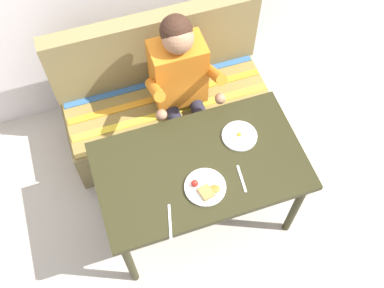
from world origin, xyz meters
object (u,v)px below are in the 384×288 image
Objects in this scene: couch at (165,103)px; plate_eggs at (239,136)px; plate_breakfast at (205,188)px; fork at (242,179)px; person at (182,82)px; knife at (170,222)px; table at (200,171)px.

couch is 0.83m from plate_eggs.
plate_breakfast is 1.36× the size of fork.
person is 6.06× the size of knife.
couch is at bearing 88.50° from plate_breakfast.
couch is at bearing 107.14° from fork.
couch is 6.89× the size of plate_eggs.
knife is at bearing -104.35° from couch.
couch reaches higher than fork.
person is 0.53m from plate_eggs.
knife is (-0.34, -0.87, -0.01)m from person.
couch is 8.47× the size of fork.
person is at bearing 82.12° from plate_breakfast.
fork is at bearing 28.29° from knife.
person is (0.08, 0.59, 0.09)m from table.
couch is 1.19× the size of person.
couch is at bearing 112.91° from plate_eggs.
plate_eggs is at bearing -67.09° from couch.
plate_breakfast is (-0.02, -0.15, 0.09)m from table.
fork is (0.11, -0.75, -0.01)m from person.
couch is at bearing 114.18° from person.
plate_breakfast is 1.11× the size of plate_eggs.
plate_breakfast is 0.21m from fork.
knife is (-0.27, -0.28, 0.08)m from table.
plate_eggs is at bearing 39.91° from plate_breakfast.
couch is 0.45m from person.
person is 7.13× the size of fork.
fork is (0.21, -0.01, -0.01)m from plate_breakfast.
plate_eggs is (0.28, -0.66, 0.41)m from couch.
fork is at bearing -108.97° from plate_eggs.
plate_breakfast reaches higher than fork.
person reaches higher than couch.
couch is 1.15m from knife.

